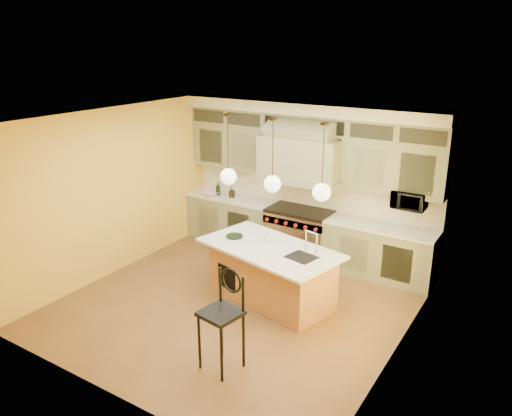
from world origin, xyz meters
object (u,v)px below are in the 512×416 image
Objects in this scene: counter_stool at (223,314)px; microwave at (409,200)px; kitchen_island at (272,272)px; range at (299,233)px.

microwave reaches higher than counter_stool.
kitchen_island is 1.81× the size of counter_stool.
range is 0.92× the size of counter_stool.
kitchen_island is 2.58m from microwave.
range is at bearing -176.88° from microwave.
microwave is (1.56, 1.80, 0.98)m from kitchen_island.
counter_stool is at bearing -77.83° from range.
range is 2.18m from microwave.
counter_stool is (0.37, -1.81, 0.28)m from kitchen_island.
kitchen_island is 1.87m from counter_stool.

